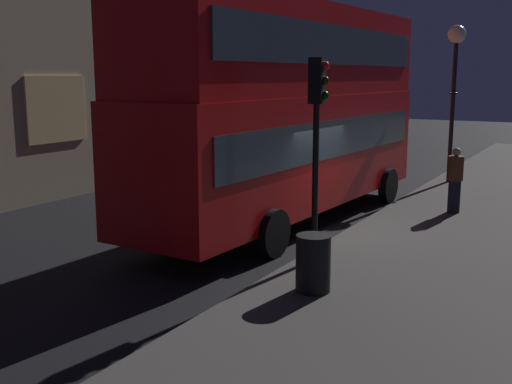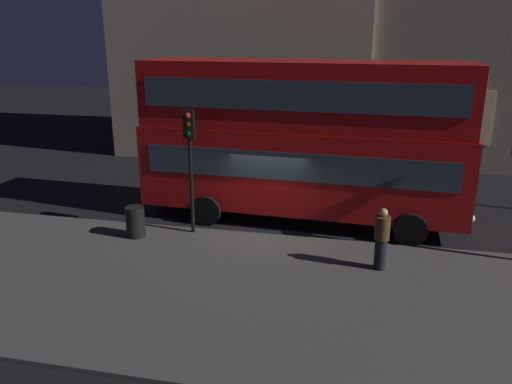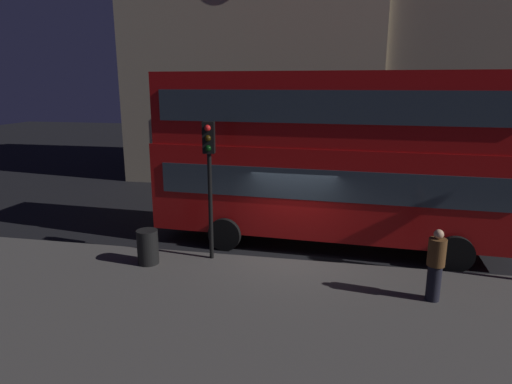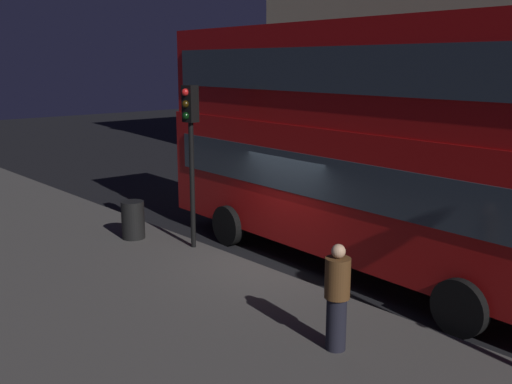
{
  "view_description": "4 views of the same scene",
  "coord_description": "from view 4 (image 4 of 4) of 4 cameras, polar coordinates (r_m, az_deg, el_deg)",
  "views": [
    {
      "loc": [
        -12.94,
        -5.67,
        3.69
      ],
      "look_at": [
        -1.63,
        0.76,
        1.23
      ],
      "focal_mm": 43.39,
      "sensor_mm": 36.0,
      "label": 1
    },
    {
      "loc": [
        2.9,
        -15.08,
        6.23
      ],
      "look_at": [
        -0.36,
        -0.01,
        1.31
      ],
      "focal_mm": 35.43,
      "sensor_mm": 36.0,
      "label": 2
    },
    {
      "loc": [
        1.33,
        -12.24,
        5.02
      ],
      "look_at": [
        -1.29,
        0.98,
        1.67
      ],
      "focal_mm": 30.82,
      "sensor_mm": 36.0,
      "label": 3
    },
    {
      "loc": [
        9.05,
        -8.93,
        4.53
      ],
      "look_at": [
        -1.35,
        0.38,
        1.45
      ],
      "focal_mm": 41.3,
      "sensor_mm": 36.0,
      "label": 4
    }
  ],
  "objects": [
    {
      "name": "pedestrian",
      "position": [
        9.3,
        7.85,
        -10.01
      ],
      "size": [
        0.4,
        0.4,
        1.72
      ],
      "rotation": [
        0.0,
        0.0,
        5.75
      ],
      "color": "black",
      "rests_on": "sidewalk_slab"
    },
    {
      "name": "double_decker_bus",
      "position": [
        13.11,
        9.46,
        5.54
      ],
      "size": [
        10.91,
        3.21,
        5.34
      ],
      "rotation": [
        0.0,
        0.0,
        -0.05
      ],
      "color": "#B20F0F",
      "rests_on": "ground"
    },
    {
      "name": "traffic_light_near_kerb",
      "position": [
        13.92,
        -6.37,
        5.75
      ],
      "size": [
        0.35,
        0.38,
        3.9
      ],
      "rotation": [
        0.0,
        0.0,
        0.13
      ],
      "color": "black",
      "rests_on": "sidewalk_slab"
    },
    {
      "name": "sidewalk_slab",
      "position": [
        11.14,
        -13.31,
        -11.56
      ],
      "size": [
        44.0,
        7.32,
        0.12
      ],
      "primitive_type": "cube",
      "color": "#423F3D",
      "rests_on": "ground"
    },
    {
      "name": "ground_plane",
      "position": [
        13.49,
        2.64,
        -7.18
      ],
      "size": [
        80.0,
        80.0,
        0.0
      ],
      "primitive_type": "plane",
      "color": "black"
    },
    {
      "name": "litter_bin",
      "position": [
        15.34,
        -11.83,
        -2.66
      ],
      "size": [
        0.58,
        0.58,
        0.97
      ],
      "primitive_type": "cylinder",
      "color": "black",
      "rests_on": "sidewalk_slab"
    }
  ]
}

